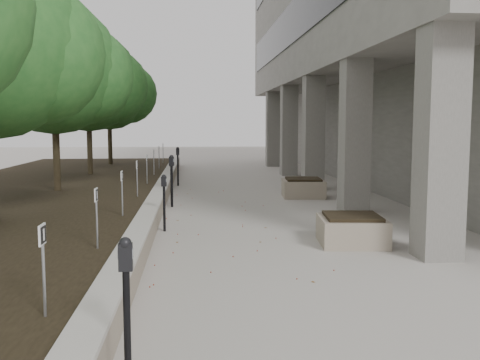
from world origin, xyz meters
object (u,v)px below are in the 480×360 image
parking_meter_2 (164,203)px  crabapple_tree_5 (109,106)px  parking_meter_5 (178,166)px  planter_front (352,229)px  parking_meter_3 (172,181)px  crabapple_tree_4 (88,102)px  parking_meter_4 (171,180)px  planter_back (303,187)px  parking_meter_1 (127,317)px  crabapple_tree_3 (54,96)px

parking_meter_2 → crabapple_tree_5: bearing=116.8°
parking_meter_5 → planter_front: 10.78m
parking_meter_3 → crabapple_tree_4: bearing=137.2°
crabapple_tree_4 → parking_meter_4: 6.73m
parking_meter_5 → planter_back: 5.33m
parking_meter_2 → parking_meter_1: bearing=-75.7°
crabapple_tree_4 → parking_meter_5: 4.18m
crabapple_tree_3 → parking_meter_5: (3.35, 4.30, -2.39)m
crabapple_tree_5 → parking_meter_1: size_ratio=3.87×
parking_meter_2 → parking_meter_5: bearing=103.5°
crabapple_tree_5 → parking_meter_5: bearing=-59.5°
crabapple_tree_3 → crabapple_tree_5: bearing=90.0°
parking_meter_3 → planter_front: 6.22m
crabapple_tree_3 → parking_meter_1: 12.15m
crabapple_tree_5 → parking_meter_3: 11.58m
crabapple_tree_4 → parking_meter_5: bearing=-11.8°
parking_meter_1 → parking_meter_3: (-0.05, 10.58, 0.03)m
parking_meter_3 → parking_meter_4: parking_meter_3 is taller
parking_meter_4 → planter_front: (3.73, -5.48, -0.41)m
crabapple_tree_3 → parking_meter_2: (3.31, -4.26, -2.49)m
planter_front → crabapple_tree_5: bearing=114.0°
parking_meter_1 → parking_meter_5: 15.71m
parking_meter_2 → parking_meter_4: size_ratio=0.90×
parking_meter_1 → parking_meter_5: parking_meter_5 is taller
crabapple_tree_3 → planter_front: size_ratio=4.37×
crabapple_tree_4 → planter_back: crabapple_tree_4 is taller
parking_meter_4 → parking_meter_1: bearing=-95.2°
crabapple_tree_5 → parking_meter_1: (3.39, -21.41, -2.42)m
parking_meter_3 → planter_front: (3.70, -4.99, -0.44)m
parking_meter_1 → parking_meter_2: (-0.08, 7.15, -0.08)m
parking_meter_1 → parking_meter_2: parking_meter_1 is taller
parking_meter_2 → planter_front: (3.72, -1.56, -0.34)m
parking_meter_1 → planter_front: size_ratio=1.13×
parking_meter_3 → parking_meter_5: (0.02, 5.13, -0.01)m
crabapple_tree_5 → parking_meter_4: 11.12m
parking_meter_1 → parking_meter_4: parking_meter_1 is taller
crabapple_tree_3 → parking_meter_2: size_ratio=4.35×
parking_meter_4 → parking_meter_2: bearing=-95.5°
parking_meter_5 → crabapple_tree_5: bearing=118.3°
crabapple_tree_3 → planter_back: 8.00m
crabapple_tree_4 → parking_meter_2: size_ratio=4.35×
crabapple_tree_4 → parking_meter_5: (3.35, -0.70, -2.39)m
crabapple_tree_3 → parking_meter_1: bearing=-73.5°
parking_meter_2 → parking_meter_4: parking_meter_4 is taller
crabapple_tree_4 → crabapple_tree_3: bearing=-90.0°
parking_meter_5 → planter_back: bearing=-42.1°
parking_meter_3 → parking_meter_2: bearing=-73.0°
crabapple_tree_4 → parking_meter_3: (3.34, -5.83, -2.38)m
parking_meter_5 → planter_front: parking_meter_5 is taller
parking_meter_5 → parking_meter_2: bearing=-92.4°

